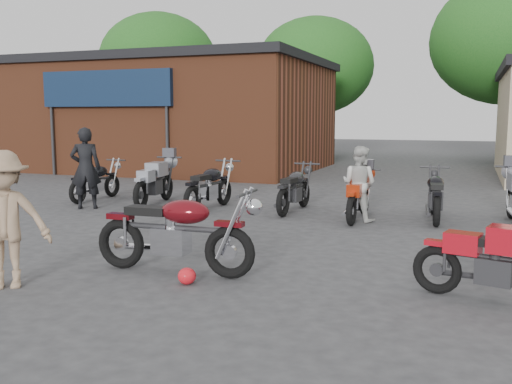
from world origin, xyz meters
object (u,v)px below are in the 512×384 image
(person_dark, at_px, (86,168))
(row_bike_4, at_px, (359,193))
(row_bike_2, at_px, (210,184))
(person_light, at_px, (359,184))
(row_bike_3, at_px, (295,186))
(person_tan, at_px, (4,220))
(row_bike_5, at_px, (436,192))
(vintage_motorcycle, at_px, (176,227))
(row_bike_0, at_px, (96,179))
(sportbike, at_px, (502,258))
(row_bike_1, at_px, (155,179))
(helmet, at_px, (187,276))

(person_dark, distance_m, row_bike_4, 6.08)
(row_bike_2, bearing_deg, person_light, -90.00)
(row_bike_3, bearing_deg, person_tan, 167.92)
(person_light, height_order, row_bike_5, person_light)
(vintage_motorcycle, xyz_separation_m, row_bike_3, (0.02, 5.31, -0.08))
(person_light, distance_m, row_bike_5, 1.56)
(vintage_motorcycle, height_order, person_dark, person_dark)
(person_dark, relative_size, row_bike_0, 1.00)
(person_light, distance_m, row_bike_4, 0.24)
(person_dark, bearing_deg, vintage_motorcycle, 108.89)
(sportbike, xyz_separation_m, row_bike_5, (-1.00, 5.17, 0.03))
(row_bike_1, height_order, row_bike_4, row_bike_1)
(row_bike_3, bearing_deg, row_bike_5, -87.68)
(row_bike_3, distance_m, row_bike_5, 2.94)
(sportbike, relative_size, row_bike_2, 0.91)
(helmet, bearing_deg, row_bike_2, 112.38)
(row_bike_3, bearing_deg, row_bike_1, 94.72)
(person_tan, height_order, row_bike_2, person_tan)
(row_bike_1, bearing_deg, row_bike_2, -106.24)
(person_dark, height_order, row_bike_5, person_dark)
(helmet, bearing_deg, row_bike_0, 134.09)
(person_light, xyz_separation_m, row_bike_0, (-6.64, 0.52, -0.22))
(sportbike, xyz_separation_m, person_dark, (-8.47, 3.91, 0.39))
(person_tan, distance_m, row_bike_5, 8.05)
(row_bike_3, bearing_deg, row_bike_0, 92.98)
(sportbike, height_order, helmet, sportbike)
(helmet, xyz_separation_m, person_dark, (-4.85, 4.44, 0.81))
(row_bike_4, bearing_deg, sportbike, -152.06)
(row_bike_0, distance_m, row_bike_3, 5.12)
(row_bike_4, height_order, row_bike_5, row_bike_5)
(person_dark, bearing_deg, sportbike, 126.11)
(row_bike_1, xyz_separation_m, row_bike_4, (4.90, -0.32, -0.06))
(row_bike_1, bearing_deg, person_dark, 127.46)
(person_dark, bearing_deg, person_tan, 89.05)
(vintage_motorcycle, relative_size, row_bike_4, 1.18)
(row_bike_0, relative_size, row_bike_5, 0.95)
(vintage_motorcycle, bearing_deg, row_bike_5, 58.60)
(person_tan, relative_size, row_bike_1, 0.82)
(row_bike_3, relative_size, row_bike_4, 1.04)
(row_bike_1, bearing_deg, row_bike_3, -94.56)
(person_light, bearing_deg, vintage_motorcycle, 89.40)
(helmet, relative_size, row_bike_3, 0.12)
(row_bike_3, distance_m, row_bike_4, 1.57)
(sportbike, bearing_deg, row_bike_4, 131.68)
(sportbike, xyz_separation_m, row_bike_4, (-2.44, 4.69, 0.00))
(vintage_motorcycle, distance_m, row_bike_5, 6.09)
(person_light, height_order, row_bike_4, person_light)
(row_bike_4, xyz_separation_m, row_bike_5, (1.45, 0.48, 0.03))
(row_bike_0, height_order, row_bike_4, row_bike_4)
(row_bike_5, bearing_deg, row_bike_4, 102.77)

